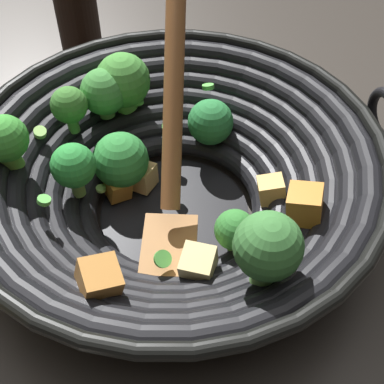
# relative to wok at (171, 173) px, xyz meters

# --- Properties ---
(ground_plane) EXTENTS (4.00, 4.00, 0.00)m
(ground_plane) POSITION_rel_wok_xyz_m (0.00, 0.00, -0.07)
(ground_plane) COLOR #332D28
(wok) EXTENTS (0.40, 0.44, 0.24)m
(wok) POSITION_rel_wok_xyz_m (0.00, 0.00, 0.00)
(wok) COLOR black
(wok) RESTS_ON ground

